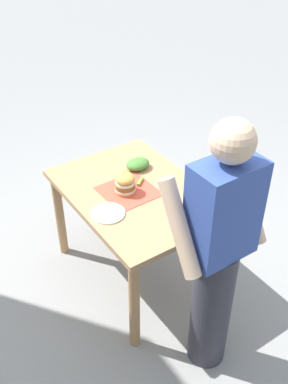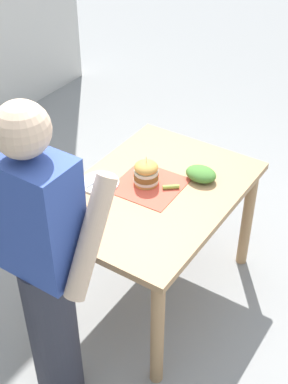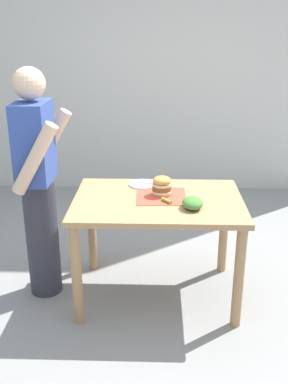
# 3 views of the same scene
# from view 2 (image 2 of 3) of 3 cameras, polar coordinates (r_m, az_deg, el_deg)

# --- Properties ---
(ground_plane) EXTENTS (80.00, 80.00, 0.00)m
(ground_plane) POSITION_cam_2_polar(r_m,az_deg,el_deg) (3.48, 0.92, -10.21)
(ground_plane) COLOR gray
(patio_table) EXTENTS (0.86, 1.20, 0.78)m
(patio_table) POSITION_cam_2_polar(r_m,az_deg,el_deg) (3.03, 1.04, -1.66)
(patio_table) COLOR tan
(patio_table) RESTS_ON ground
(serving_paper) EXTENTS (0.36, 0.36, 0.00)m
(serving_paper) POSITION_cam_2_polar(r_m,az_deg,el_deg) (2.99, 0.57, 0.74)
(serving_paper) COLOR #D64C38
(serving_paper) RESTS_ON patio_table
(sandwich) EXTENTS (0.14, 0.14, 0.18)m
(sandwich) POSITION_cam_2_polar(r_m,az_deg,el_deg) (2.96, 0.23, 2.05)
(sandwich) COLOR gold
(sandwich) RESTS_ON serving_paper
(pickle_spear) EXTENTS (0.09, 0.08, 0.02)m
(pickle_spear) POSITION_cam_2_polar(r_m,az_deg,el_deg) (2.95, 2.89, 0.54)
(pickle_spear) COLOR #8EA83D
(pickle_spear) RESTS_ON serving_paper
(side_plate_with_forks) EXTENTS (0.22, 0.22, 0.02)m
(side_plate_with_forks) POSITION_cam_2_polar(r_m,az_deg,el_deg) (3.01, -4.75, 0.99)
(side_plate_with_forks) COLOR white
(side_plate_with_forks) RESTS_ON patio_table
(side_salad) EXTENTS (0.18, 0.14, 0.08)m
(side_salad) POSITION_cam_2_polar(r_m,az_deg,el_deg) (3.03, 6.09, 1.94)
(side_salad) COLOR #477F33
(side_salad) RESTS_ON patio_table
(diner_across_table) EXTENTS (0.55, 0.35, 1.69)m
(diner_across_table) POSITION_cam_2_polar(r_m,az_deg,el_deg) (2.39, -10.60, -7.94)
(diner_across_table) COLOR #33333D
(diner_across_table) RESTS_ON ground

